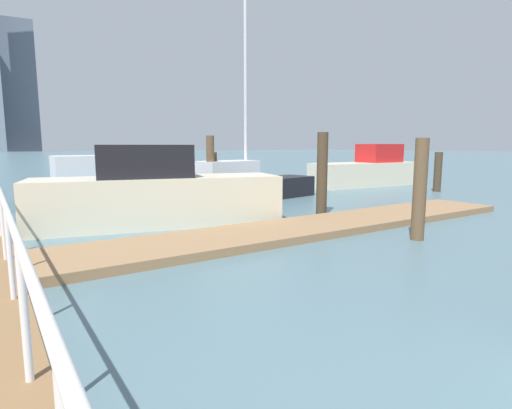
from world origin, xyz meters
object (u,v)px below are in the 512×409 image
at_px(moored_boat_0, 242,186).
at_px(moored_boat_2, 157,195).
at_px(moored_boat_1, 368,170).
at_px(moored_boat_4, 102,184).

relative_size(moored_boat_0, moored_boat_2, 1.12).
height_order(moored_boat_1, moored_boat_4, moored_boat_1).
height_order(moored_boat_0, moored_boat_2, moored_boat_0).
xyz_separation_m(moored_boat_1, moored_boat_2, (-13.22, -4.39, 0.02)).
bearing_deg(moored_boat_2, moored_boat_1, 18.35).
relative_size(moored_boat_0, moored_boat_4, 1.34).
relative_size(moored_boat_1, moored_boat_4, 1.15).
bearing_deg(moored_boat_2, moored_boat_0, 32.04).
distance_m(moored_boat_0, moored_boat_4, 5.41).
bearing_deg(moored_boat_0, moored_boat_4, 144.58).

